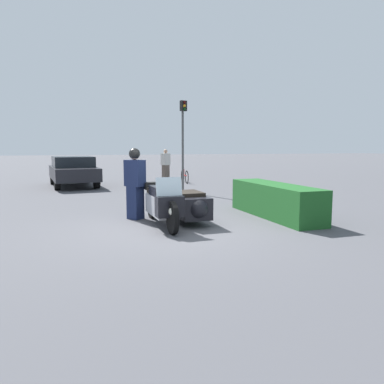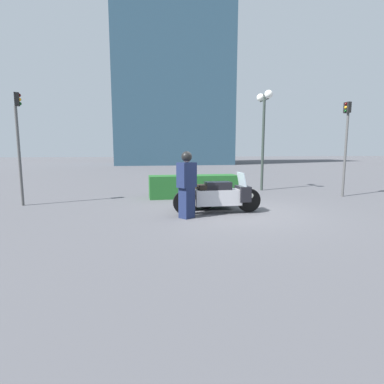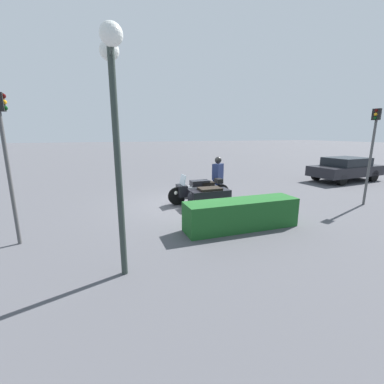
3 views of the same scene
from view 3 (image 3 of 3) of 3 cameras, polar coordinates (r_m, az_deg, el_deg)
ground_plane at (r=10.10m, az=-0.80°, el=-2.75°), size 160.00×160.00×0.00m
police_motorcycle at (r=9.87m, az=2.39°, el=-0.28°), size 2.59×1.34×1.17m
officer_rider at (r=10.90m, az=5.74°, el=3.41°), size 0.56×0.52×1.78m
hedge_bush_curbside at (r=7.62m, az=10.92°, el=-4.88°), size 3.38×0.84×0.85m
twin_lamp_post at (r=4.85m, az=-17.03°, el=19.54°), size 0.35×1.18×4.34m
traffic_light_near at (r=7.45m, az=-35.92°, el=7.67°), size 0.23×0.27×3.61m
traffic_light_far at (r=11.79m, az=35.15°, el=8.77°), size 0.23×0.29×3.60m
parked_car_background at (r=17.43m, az=30.94°, el=4.52°), size 4.48×2.24×1.37m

